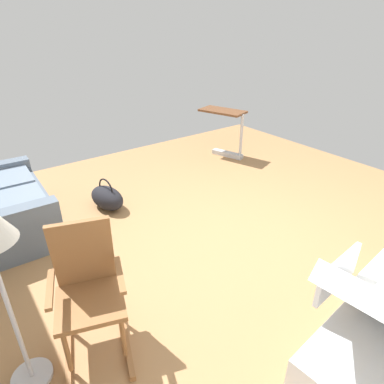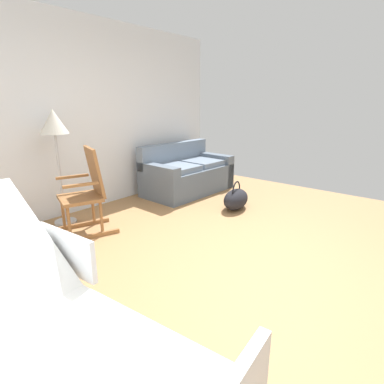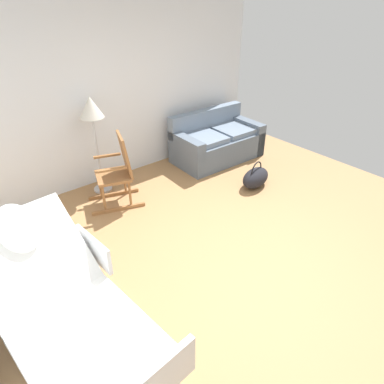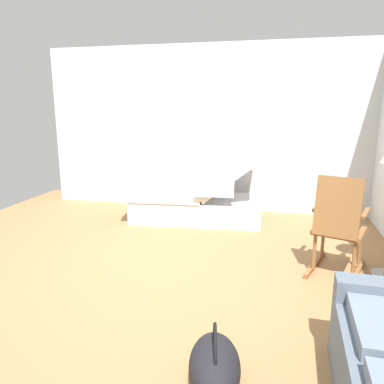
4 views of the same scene
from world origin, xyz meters
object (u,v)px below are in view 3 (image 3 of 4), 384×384
object	(u,v)px
hospital_bed	(66,322)
duffel_bag	(256,178)
couch	(216,143)
floor_lamp	(92,114)
rocking_chair	(118,172)

from	to	relation	value
hospital_bed	duffel_bag	distance (m)	3.55
couch	floor_lamp	bearing A→B (deg)	172.67
rocking_chair	duffel_bag	distance (m)	2.15
hospital_bed	duffel_bag	xyz separation A→B (m)	(3.43, 0.90, -0.16)
couch	rocking_chair	size ratio (longest dim) A/B	1.55
hospital_bed	floor_lamp	distance (m)	2.92
couch	floor_lamp	size ratio (longest dim) A/B	1.10
couch	rocking_chair	bearing A→B (deg)	-173.97
rocking_chair	floor_lamp	bearing A→B (deg)	95.05
floor_lamp	duffel_bag	xyz separation A→B (m)	(1.94, -1.45, -1.07)
rocking_chair	couch	bearing A→B (deg)	6.03
hospital_bed	couch	distance (m)	4.20
rocking_chair	duffel_bag	size ratio (longest dim) A/B	1.72
rocking_chair	duffel_bag	xyz separation A→B (m)	(1.89, -0.94, -0.35)
floor_lamp	duffel_bag	bearing A→B (deg)	-36.74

